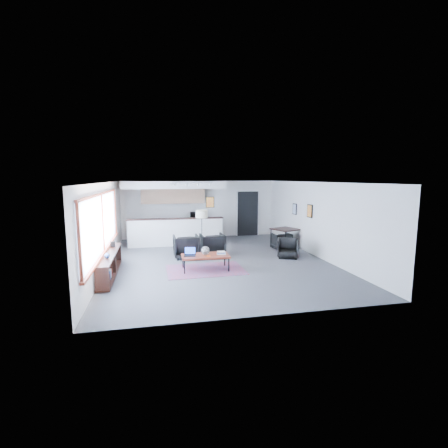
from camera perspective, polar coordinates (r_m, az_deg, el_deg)
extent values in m
cube|color=#49494C|center=(10.91, -1.07, -6.46)|extent=(7.00, 9.00, 0.01)
cube|color=white|center=(10.55, -1.11, 7.39)|extent=(7.00, 9.00, 0.01)
cube|color=silver|center=(15.07, -4.36, 2.62)|extent=(7.00, 0.01, 2.60)
cube|color=silver|center=(6.36, 6.70, -5.05)|extent=(7.00, 0.01, 2.60)
cube|color=silver|center=(10.57, -20.09, -0.21)|extent=(0.01, 9.00, 2.60)
cube|color=silver|center=(11.82, 15.83, 0.82)|extent=(0.01, 9.00, 2.60)
cube|color=#8CBFFF|center=(9.65, -20.67, 0.21)|extent=(0.02, 5.80, 1.55)
cube|color=maroon|center=(9.78, -20.27, -4.43)|extent=(0.10, 5.95, 0.06)
cube|color=maroon|center=(9.58, -20.80, 4.96)|extent=(0.06, 5.95, 0.06)
cube|color=maroon|center=(6.83, -24.07, -3.07)|extent=(0.06, 0.06, 1.60)
cube|color=maroon|center=(9.65, -20.56, 0.21)|extent=(0.06, 0.06, 1.60)
cube|color=maroon|center=(12.51, -18.64, 2.01)|extent=(0.06, 0.06, 1.60)
cube|color=black|center=(9.69, -19.50, -5.00)|extent=(0.35, 3.00, 0.05)
cube|color=black|center=(9.83, -19.34, -8.24)|extent=(0.35, 3.00, 0.05)
cube|color=black|center=(8.37, -20.68, -9.16)|extent=(0.33, 0.04, 0.55)
cube|color=black|center=(9.75, -19.42, -6.66)|extent=(0.33, 0.04, 0.55)
cube|color=black|center=(11.15, -18.49, -4.79)|extent=(0.33, 0.04, 0.55)
cube|color=#3359A5|center=(8.56, -20.47, -9.86)|extent=(0.18, 0.04, 0.20)
cube|color=silver|center=(8.72, -20.32, -9.45)|extent=(0.18, 0.04, 0.22)
cube|color=maroon|center=(8.87, -20.16, -9.07)|extent=(0.18, 0.04, 0.24)
cube|color=black|center=(9.04, -20.01, -8.87)|extent=(0.18, 0.04, 0.20)
cube|color=#3359A5|center=(9.20, -19.87, -8.51)|extent=(0.18, 0.04, 0.22)
cube|color=silver|center=(9.36, -19.73, -8.16)|extent=(0.18, 0.04, 0.24)
cube|color=maroon|center=(9.53, -19.59, -7.99)|extent=(0.18, 0.04, 0.20)
cube|color=black|center=(9.68, -19.46, -7.66)|extent=(0.18, 0.04, 0.22)
cube|color=#3359A5|center=(9.84, -19.34, -7.33)|extent=(0.18, 0.03, 0.24)
cube|color=silver|center=(10.01, -19.21, -7.19)|extent=(0.18, 0.03, 0.20)
cube|color=maroon|center=(10.17, -19.10, -6.89)|extent=(0.18, 0.03, 0.22)
cube|color=black|center=(10.33, -18.99, -6.59)|extent=(0.18, 0.04, 0.24)
cube|color=black|center=(10.44, -18.98, -3.40)|extent=(0.14, 0.02, 0.18)
sphere|color=#264C99|center=(9.08, -19.89, -5.26)|extent=(0.14, 0.14, 0.14)
cube|color=white|center=(13.27, -8.41, -1.46)|extent=(3.80, 0.25, 1.10)
cube|color=black|center=(13.19, -8.46, 0.94)|extent=(3.85, 0.32, 0.04)
cube|color=white|center=(14.71, -8.77, -0.92)|extent=(3.80, 0.60, 0.90)
cube|color=#2D2D2D|center=(14.65, -8.81, 0.86)|extent=(3.82, 0.62, 0.04)
cube|color=#A97B59|center=(14.70, -8.93, 4.95)|extent=(2.80, 0.35, 0.70)
cube|color=white|center=(13.99, -8.82, 6.84)|extent=(4.20, 1.80, 0.30)
cube|color=black|center=(13.29, -2.48, 3.85)|extent=(0.35, 0.03, 0.45)
cube|color=orange|center=(13.28, -2.47, 3.84)|extent=(0.30, 0.01, 0.40)
cube|color=black|center=(15.49, 4.16, 1.84)|extent=(1.00, 0.12, 2.10)
cube|color=white|center=(15.36, 2.28, 1.81)|extent=(0.06, 0.10, 2.10)
cube|color=white|center=(15.65, 5.98, 1.89)|extent=(0.06, 0.10, 2.10)
cube|color=white|center=(15.42, 4.19, 5.80)|extent=(1.10, 0.10, 0.06)
cube|color=silver|center=(12.64, -5.72, 7.27)|extent=(1.60, 0.04, 0.04)
cylinder|color=silver|center=(12.59, -8.68, 6.85)|extent=(0.07, 0.07, 0.09)
cylinder|color=silver|center=(12.62, -6.62, 6.89)|extent=(0.07, 0.07, 0.09)
cylinder|color=silver|center=(12.67, -4.58, 6.92)|extent=(0.07, 0.07, 0.09)
cylinder|color=silver|center=(12.74, -2.56, 6.95)|extent=(0.07, 0.07, 0.09)
cube|color=black|center=(12.13, 14.85, 2.22)|extent=(0.03, 0.38, 0.48)
cube|color=orange|center=(12.13, 14.79, 2.22)|extent=(0.00, 0.32, 0.42)
cube|color=black|center=(13.30, 12.32, 2.59)|extent=(0.03, 0.34, 0.44)
cube|color=#859FC5|center=(13.30, 12.26, 2.59)|extent=(0.00, 0.28, 0.38)
cube|color=#663550|center=(9.84, -3.28, -8.02)|extent=(2.31, 1.59, 0.01)
cube|color=maroon|center=(9.73, -3.30, -5.61)|extent=(1.42, 0.78, 0.05)
cube|color=black|center=(9.42, -6.97, -7.56)|extent=(0.03, 0.03, 0.41)
cube|color=black|center=(10.04, -7.23, -6.57)|extent=(0.03, 0.03, 0.41)
cube|color=black|center=(9.58, 0.84, -7.22)|extent=(0.03, 0.03, 0.41)
cube|color=black|center=(10.20, 0.10, -6.27)|extent=(0.03, 0.03, 0.41)
cube|color=black|center=(9.43, -3.04, -6.27)|extent=(1.34, 0.06, 0.03)
cube|color=black|center=(10.05, -3.55, -5.36)|extent=(1.34, 0.06, 0.03)
cube|color=black|center=(9.66, -6.02, -5.53)|extent=(0.37, 0.30, 0.02)
cube|color=black|center=(9.75, -5.98, -4.67)|extent=(0.34, 0.12, 0.22)
cube|color=blue|center=(9.75, -5.98, -4.67)|extent=(0.31, 0.10, 0.19)
sphere|color=gray|center=(9.73, -3.30, -4.69)|extent=(0.25, 0.25, 0.25)
cube|color=silver|center=(9.82, -0.49, -5.21)|extent=(0.30, 0.25, 0.03)
cube|color=#3359A5|center=(9.82, -0.49, -5.04)|extent=(0.27, 0.23, 0.03)
cube|color=silver|center=(9.79, -0.54, -4.92)|extent=(0.25, 0.21, 0.03)
cube|color=#E5590C|center=(9.58, -2.71, -5.65)|extent=(0.13, 0.13, 0.01)
imported|color=black|center=(11.27, -6.68, -3.74)|extent=(0.86, 0.81, 0.87)
imported|color=black|center=(11.60, -2.06, -3.41)|extent=(0.86, 0.81, 0.85)
cylinder|color=black|center=(12.31, -3.89, -4.69)|extent=(0.33, 0.33, 0.03)
cylinder|color=black|center=(12.18, -3.92, -1.64)|extent=(0.03, 0.03, 1.31)
cylinder|color=#EFE7C4|center=(12.08, -3.95, 1.77)|extent=(0.54, 0.54, 0.29)
cube|color=black|center=(12.98, 10.79, -0.89)|extent=(1.18, 1.18, 0.04)
cylinder|color=black|center=(12.49, 10.76, -3.01)|extent=(0.05, 0.05, 0.72)
cylinder|color=black|center=(13.05, 8.26, -2.47)|extent=(0.05, 0.05, 0.72)
cylinder|color=black|center=(13.06, 13.22, -2.59)|extent=(0.05, 0.05, 0.72)
cylinder|color=black|center=(13.60, 10.73, -2.10)|extent=(0.05, 0.05, 0.72)
imported|color=black|center=(11.44, 11.15, -4.30)|extent=(0.77, 0.75, 0.62)
imported|color=black|center=(12.83, 10.04, -3.01)|extent=(0.58, 0.55, 0.58)
imported|color=black|center=(14.71, -4.98, 1.71)|extent=(0.52, 0.31, 0.34)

